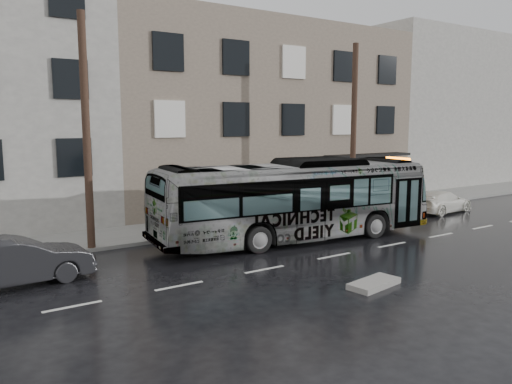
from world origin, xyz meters
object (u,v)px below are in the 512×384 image
at_px(bus, 295,200).
at_px(dark_sedan, 16,262).
at_px(utility_pole_front, 354,130).
at_px(white_sedan, 441,202).
at_px(sign_post, 366,189).
at_px(utility_pole_rear, 86,133).

relative_size(bus, dark_sedan, 2.75).
relative_size(utility_pole_front, white_sedan, 2.12).
bearing_deg(white_sedan, utility_pole_front, 61.43).
relative_size(sign_post, white_sedan, 0.57).
bearing_deg(bus, sign_post, -62.07).
distance_m(utility_pole_front, bus, 7.35).
bearing_deg(sign_post, utility_pole_front, 180.00).
bearing_deg(sign_post, white_sedan, -29.11).
relative_size(sign_post, dark_sedan, 0.53).
bearing_deg(dark_sedan, white_sedan, -90.98).
relative_size(utility_pole_front, bus, 0.72).
relative_size(utility_pole_rear, white_sedan, 2.12).
xyz_separation_m(utility_pole_rear, white_sedan, (18.89, -2.11, -4.03)).
relative_size(utility_pole_rear, bus, 0.72).
distance_m(bus, dark_sedan, 11.01).
xyz_separation_m(sign_post, bus, (-7.22, -2.85, 0.39)).
distance_m(utility_pole_rear, dark_sedan, 5.78).
relative_size(utility_pole_front, sign_post, 3.75).
xyz_separation_m(utility_pole_front, sign_post, (1.10, 0.00, -3.30)).
bearing_deg(sign_post, bus, -158.46).
bearing_deg(white_sedan, dark_sedan, 86.93).
relative_size(utility_pole_rear, sign_post, 3.75).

